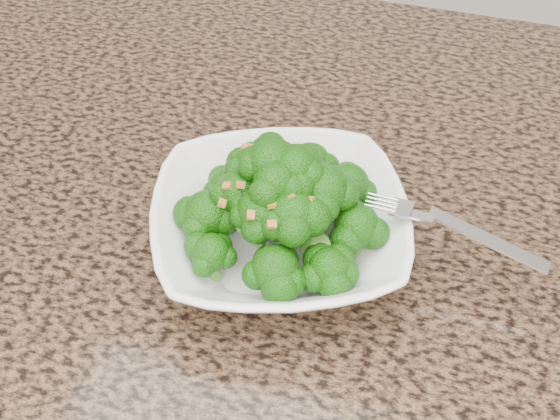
% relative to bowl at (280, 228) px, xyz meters
% --- Properties ---
extents(granite_counter, '(1.64, 1.04, 0.03)m').
position_rel_bowl_xyz_m(granite_counter, '(-0.08, -0.03, -0.04)').
color(granite_counter, brown).
rests_on(granite_counter, cabinet).
extents(bowl, '(0.29, 0.29, 0.06)m').
position_rel_bowl_xyz_m(bowl, '(0.00, 0.00, 0.00)').
color(bowl, white).
rests_on(bowl, granite_counter).
extents(broccoli_pile, '(0.20, 0.20, 0.08)m').
position_rel_bowl_xyz_m(broccoli_pile, '(0.00, 0.00, 0.07)').
color(broccoli_pile, '#175A0A').
rests_on(broccoli_pile, bowl).
extents(garlic_topping, '(0.12, 0.12, 0.01)m').
position_rel_bowl_xyz_m(garlic_topping, '(0.00, 0.00, 0.11)').
color(garlic_topping, '#B2742B').
rests_on(garlic_topping, broccoli_pile).
extents(fork, '(0.18, 0.05, 0.01)m').
position_rel_bowl_xyz_m(fork, '(0.12, 0.02, 0.03)').
color(fork, silver).
rests_on(fork, bowl).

